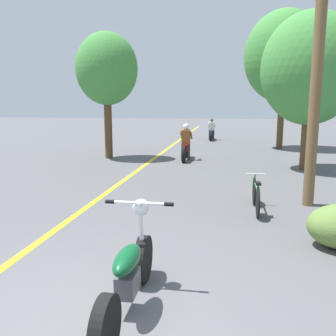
{
  "coord_description": "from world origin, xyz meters",
  "views": [
    {
      "loc": [
        1.31,
        -2.99,
        2.22
      ],
      "look_at": [
        0.09,
        4.43,
        0.9
      ],
      "focal_mm": 38.0,
      "sensor_mm": 36.0,
      "label": 1
    }
  ],
  "objects": [
    {
      "name": "motorcycle_foreground",
      "position": [
        0.31,
        0.48,
        0.44
      ],
      "size": [
        0.83,
        2.05,
        1.11
      ],
      "color": "black",
      "rests_on": "ground"
    },
    {
      "name": "roadside_tree_right_far",
      "position": [
        4.08,
        16.29,
        4.65
      ],
      "size": [
        3.99,
        3.59,
        6.96
      ],
      "color": "#513A23",
      "rests_on": "ground"
    },
    {
      "name": "motorcycle_rider_lead",
      "position": [
        -0.32,
        11.53,
        0.57
      ],
      "size": [
        0.5,
        2.08,
        1.5
      ],
      "color": "black",
      "rests_on": "ground"
    },
    {
      "name": "roadside_tree_left",
      "position": [
        -3.63,
        11.52,
        3.69
      ],
      "size": [
        2.58,
        2.32,
        5.21
      ],
      "color": "#513A23",
      "rests_on": "ground"
    },
    {
      "name": "utility_pole",
      "position": [
        3.18,
        5.2,
        3.14
      ],
      "size": [
        1.1,
        0.24,
        6.1
      ],
      "color": "brown",
      "rests_on": "ground"
    },
    {
      "name": "bicycle_parked",
      "position": [
        1.97,
        4.57,
        0.34
      ],
      "size": [
        0.44,
        1.61,
        0.73
      ],
      "color": "black",
      "rests_on": "ground"
    },
    {
      "name": "motorcycle_rider_far",
      "position": [
        0.36,
        20.43,
        0.52
      ],
      "size": [
        0.5,
        2.13,
        1.39
      ],
      "color": "black",
      "rests_on": "ground"
    },
    {
      "name": "roadside_tree_right_near",
      "position": [
        4.04,
        9.94,
        3.44
      ],
      "size": [
        3.28,
        2.95,
        5.34
      ],
      "color": "#513A23",
      "rests_on": "ground"
    },
    {
      "name": "ground_plane",
      "position": [
        0.0,
        0.0,
        0.0
      ],
      "size": [
        120.0,
        120.0,
        0.0
      ],
      "primitive_type": "plane",
      "color": "#515154"
    },
    {
      "name": "lane_stripe_center",
      "position": [
        -1.7,
        12.43,
        0.0
      ],
      "size": [
        0.14,
        48.0,
        0.01
      ],
      "primitive_type": "cube",
      "color": "yellow",
      "rests_on": "ground"
    }
  ]
}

